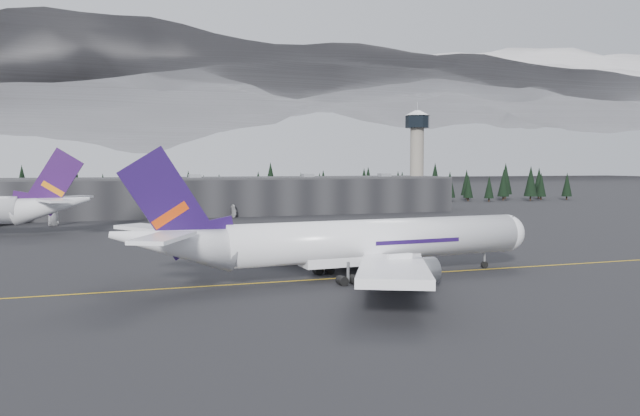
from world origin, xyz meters
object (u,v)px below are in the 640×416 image
object	(u,v)px
terminal	(224,196)
gse_vehicle_a	(53,223)
control_tower	(417,148)
jet_main	(344,242)
gse_vehicle_b	(234,215)

from	to	relation	value
terminal	gse_vehicle_a	size ratio (longest dim) A/B	28.35
terminal	gse_vehicle_a	xyz separation A→B (m)	(-52.25, -27.82, -5.52)
control_tower	jet_main	bearing A→B (deg)	-121.10
jet_main	gse_vehicle_a	distance (m)	110.96
control_tower	gse_vehicle_b	size ratio (longest dim) A/B	8.83
control_tower	jet_main	size ratio (longest dim) A/B	0.57
terminal	gse_vehicle_b	distance (m)	17.42
control_tower	gse_vehicle_a	world-z (taller)	control_tower
terminal	gse_vehicle_a	bearing A→B (deg)	-151.97
gse_vehicle_a	jet_main	bearing A→B (deg)	-90.42
gse_vehicle_a	control_tower	bearing A→B (deg)	-12.77
gse_vehicle_a	gse_vehicle_b	size ratio (longest dim) A/B	1.32
jet_main	gse_vehicle_b	size ratio (longest dim) A/B	15.51
gse_vehicle_a	gse_vehicle_b	bearing A→B (deg)	-14.23
terminal	gse_vehicle_a	world-z (taller)	terminal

